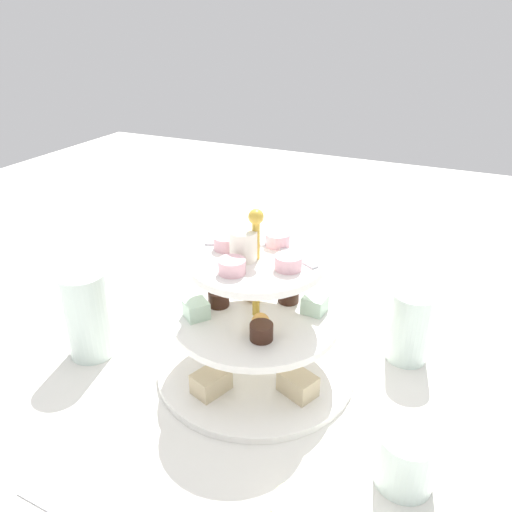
% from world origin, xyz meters
% --- Properties ---
extents(ground_plane, '(2.40, 2.40, 0.00)m').
position_xyz_m(ground_plane, '(0.00, 0.00, 0.00)').
color(ground_plane, silver).
extents(tiered_serving_stand, '(0.28, 0.28, 0.25)m').
position_xyz_m(tiered_serving_stand, '(0.00, -0.00, 0.07)').
color(tiered_serving_stand, white).
rests_on(tiered_serving_stand, ground_plane).
extents(water_glass_tall_right, '(0.07, 0.07, 0.14)m').
position_xyz_m(water_glass_tall_right, '(0.24, 0.07, 0.07)').
color(water_glass_tall_right, silver).
rests_on(water_glass_tall_right, ground_plane).
extents(water_glass_short_left, '(0.06, 0.06, 0.07)m').
position_xyz_m(water_glass_short_left, '(-0.23, 0.11, 0.03)').
color(water_glass_short_left, silver).
rests_on(water_glass_short_left, ground_plane).
extents(butter_knife_left, '(0.15, 0.10, 0.00)m').
position_xyz_m(butter_knife_left, '(0.13, -0.27, 0.00)').
color(butter_knife_left, silver).
rests_on(butter_knife_left, ground_plane).
extents(water_glass_mid_back, '(0.06, 0.06, 0.11)m').
position_xyz_m(water_glass_mid_back, '(-0.19, -0.12, 0.05)').
color(water_glass_mid_back, silver).
rests_on(water_glass_mid_back, ground_plane).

